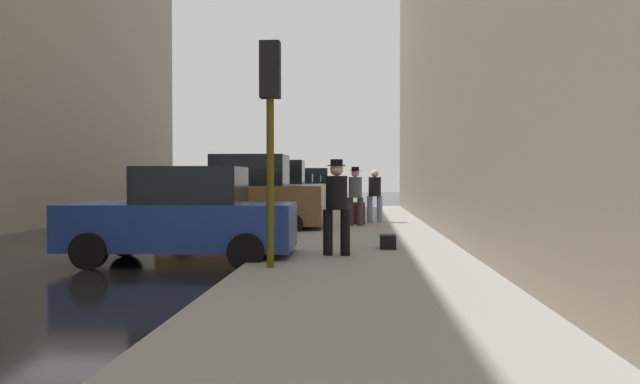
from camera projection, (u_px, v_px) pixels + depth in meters
The scene contains 15 objects.
ground_plane at pixel (74, 254), 12.92m from camera, with size 120.00×120.00×0.00m, color black.
sidewalk at pixel (363, 253), 12.54m from camera, with size 4.00×40.00×0.15m, color gray.
parked_blue_sedan at pixel (183, 217), 11.60m from camera, with size 4.24×2.14×1.79m.
parked_bronze_suv at pixel (245, 197), 17.82m from camera, with size 4.61×2.09×2.25m.
parked_white_van at pixel (272, 193), 23.20m from camera, with size 4.64×2.13×2.25m.
parked_silver_sedan at pixel (289, 194), 28.83m from camera, with size 4.27×2.18×1.79m.
parked_gray_coupe at pixel (301, 191), 35.02m from camera, with size 4.26×2.17×1.79m.
parked_black_suv at pixel (309, 187), 40.53m from camera, with size 4.66×2.19×2.25m.
fire_hydrant at pixel (311, 214), 19.03m from camera, with size 0.42×0.22×0.70m.
traffic_light at pixel (270, 104), 9.91m from camera, with size 0.32×0.32×3.60m.
pedestrian_in_jeans at pixel (375, 193), 20.17m from camera, with size 0.50×0.40×1.71m.
pedestrian_with_beanie at pixel (355, 193), 18.79m from camera, with size 0.53×0.50×1.78m.
pedestrian_with_fedora at pixel (337, 202), 11.51m from camera, with size 0.51×0.41×1.78m.
rolling_suitcase at pixel (359, 213), 19.60m from camera, with size 0.39×0.58×1.04m.
duffel_bag at pixel (388, 242), 12.63m from camera, with size 0.32×0.44×0.28m.
Camera 1 is at (5.92, -12.54, 1.57)m, focal length 35.00 mm.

